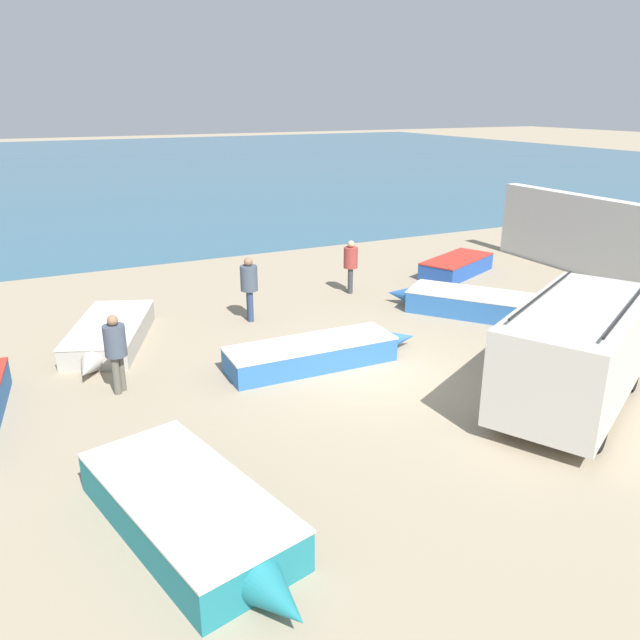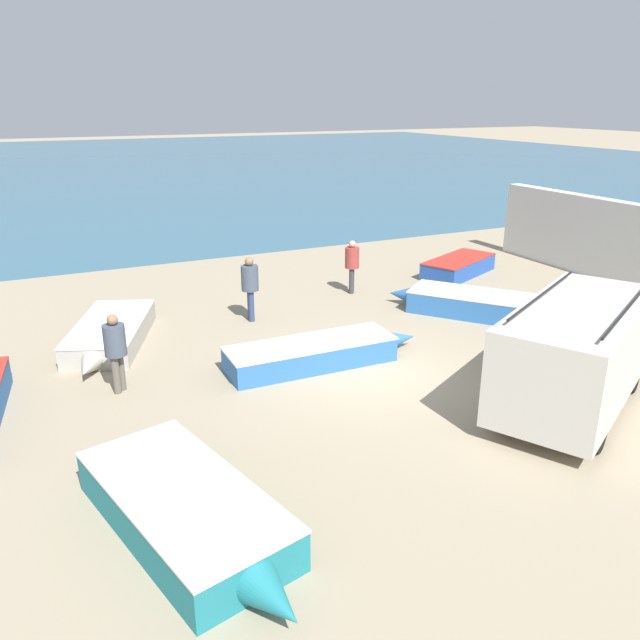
% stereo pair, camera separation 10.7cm
% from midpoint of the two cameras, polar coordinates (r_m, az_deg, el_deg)
% --- Properties ---
extents(ground_plane, '(200.00, 200.00, 0.00)m').
position_cam_midpoint_polar(ground_plane, '(14.15, 5.17, -4.95)').
color(ground_plane, gray).
extents(sea_water, '(120.00, 80.00, 0.01)m').
position_cam_midpoint_polar(sea_water, '(63.63, -19.98, 13.18)').
color(sea_water, '#33607A').
rests_on(sea_water, ground_plane).
extents(parked_van, '(5.17, 4.00, 2.25)m').
position_cam_midpoint_polar(parked_van, '(13.27, 22.63, -2.68)').
color(parked_van, beige).
rests_on(parked_van, ground_plane).
extents(fishing_rowboat_1, '(2.79, 4.45, 0.56)m').
position_cam_midpoint_polar(fishing_rowboat_1, '(16.52, -18.46, -1.20)').
color(fishing_rowboat_1, '#ADA89E').
rests_on(fishing_rowboat_1, ground_plane).
extents(fishing_rowboat_2, '(3.78, 2.48, 0.59)m').
position_cam_midpoint_polar(fishing_rowboat_2, '(22.63, 12.83, 4.87)').
color(fishing_rowboat_2, '#234CA3').
rests_on(fishing_rowboat_2, ground_plane).
extents(fishing_rowboat_3, '(2.55, 4.72, 0.65)m').
position_cam_midpoint_polar(fishing_rowboat_3, '(9.42, -11.62, -16.84)').
color(fishing_rowboat_3, '#1E757F').
rests_on(fishing_rowboat_3, ground_plane).
extents(fishing_rowboat_4, '(4.82, 1.27, 0.58)m').
position_cam_midpoint_polar(fishing_rowboat_4, '(14.50, 0.02, -3.00)').
color(fishing_rowboat_4, '#2D66AD').
rests_on(fishing_rowboat_4, ground_plane).
extents(fishing_rowboat_5, '(3.49, 4.06, 0.64)m').
position_cam_midpoint_polar(fishing_rowboat_5, '(18.42, 13.59, 1.52)').
color(fishing_rowboat_5, '#2D66AD').
rests_on(fishing_rowboat_5, ground_plane).
extents(fisherman_0, '(0.44, 0.44, 1.69)m').
position_cam_midpoint_polar(fisherman_0, '(19.71, 3.10, 5.34)').
color(fisherman_0, '#38383D').
rests_on(fisherman_0, ground_plane).
extents(fisherman_1, '(0.45, 0.45, 1.72)m').
position_cam_midpoint_polar(fisherman_1, '(13.55, -17.99, -2.29)').
color(fisherman_1, '#5B564C').
rests_on(fisherman_1, ground_plane).
extents(fisherman_2, '(0.47, 0.47, 1.81)m').
position_cam_midpoint_polar(fisherman_2, '(17.23, -6.25, 3.38)').
color(fisherman_2, navy).
rests_on(fisherman_2, ground_plane).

